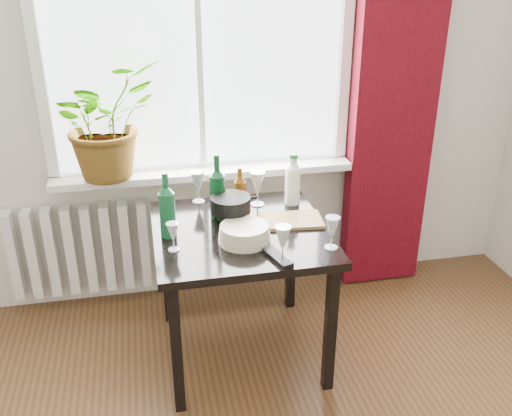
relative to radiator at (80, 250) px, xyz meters
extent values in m
cube|color=white|center=(0.75, 0.04, 1.22)|extent=(1.72, 0.08, 1.62)
cube|color=white|center=(0.75, -0.03, 0.44)|extent=(1.72, 0.20, 0.04)
cube|color=#3D050D|center=(1.87, -0.06, 0.92)|extent=(0.50, 0.12, 2.56)
cube|color=silver|center=(0.00, 0.00, 0.00)|extent=(0.80, 0.10, 0.55)
cube|color=black|center=(0.85, -0.63, 0.34)|extent=(0.85, 0.85, 0.04)
cube|color=black|center=(0.48, -1.00, -0.03)|extent=(0.05, 0.05, 0.70)
cube|color=black|center=(0.48, -0.27, -0.03)|extent=(0.05, 0.05, 0.70)
cube|color=black|center=(1.21, -1.00, -0.03)|extent=(0.05, 0.05, 0.70)
cube|color=black|center=(1.21, -0.27, -0.03)|extent=(0.05, 0.05, 0.70)
imported|color=#21661B|center=(0.23, -0.03, 0.78)|extent=(0.75, 0.73, 0.63)
cylinder|color=beige|center=(0.85, -0.76, 0.40)|extent=(0.31, 0.31, 0.08)
cube|color=black|center=(0.96, -0.96, 0.37)|extent=(0.11, 0.19, 0.02)
cube|color=olive|center=(1.12, -0.60, 0.37)|extent=(0.32, 0.22, 0.02)
camera|label=1|loc=(0.42, -3.10, 1.63)|focal=40.00mm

